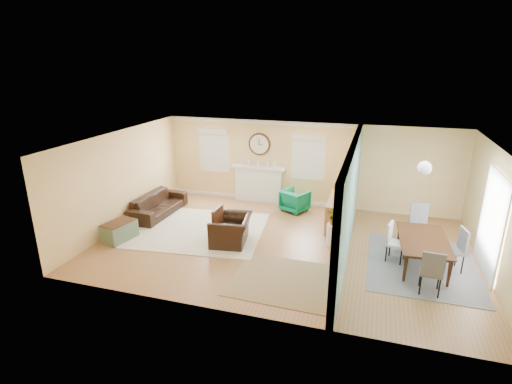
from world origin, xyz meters
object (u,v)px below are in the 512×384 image
green_chair (295,201)px  credenza (337,212)px  sofa (158,204)px  dining_table (423,252)px  eames_chair (231,230)px

green_chair → credenza: bearing=175.9°
green_chair → credenza: credenza is taller
sofa → dining_table: size_ratio=1.15×
sofa → green_chair: 4.07m
credenza → dining_table: bearing=-39.0°
eames_chair → sofa: bearing=-122.1°
eames_chair → dining_table: bearing=83.3°
green_chair → dining_table: (3.40, -2.47, -0.01)m
eames_chair → green_chair: size_ratio=1.50×
eames_chair → credenza: (2.40, 1.83, 0.05)m
dining_table → sofa: bearing=79.6°
sofa → dining_table: (7.20, -1.03, 0.01)m
green_chair → dining_table: green_chair is taller
green_chair → eames_chair: bearing=94.6°
credenza → dining_table: credenza is taller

